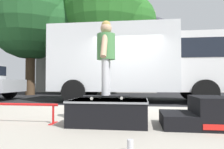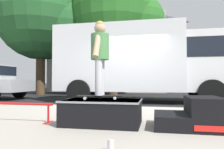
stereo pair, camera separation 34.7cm
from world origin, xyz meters
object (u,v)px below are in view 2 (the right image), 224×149
object	(u,v)px
box_truck	(144,60)
street_tree_neighbour	(118,15)
skateboard	(100,96)
skater_kid	(100,51)
grind_rail	(10,107)
skate_box	(102,111)
street_tree_main	(46,18)
soda_can	(111,146)
kicker_ramp	(194,115)

from	to	relation	value
box_truck	street_tree_neighbour	size ratio (longest dim) A/B	0.90
skateboard	skater_kid	world-z (taller)	skater_kid
skateboard	skater_kid	xyz separation A→B (m)	(0.00, -0.00, 0.77)
grind_rail	skateboard	world-z (taller)	skateboard
skateboard	box_truck	size ratio (longest dim) A/B	0.12
skate_box	street_tree_main	bearing A→B (deg)	123.70
skate_box	soda_can	bearing A→B (deg)	-72.58
skateboard	street_tree_main	bearing A→B (deg)	123.58
skateboard	box_truck	world-z (taller)	box_truck
soda_can	street_tree_neighbour	world-z (taller)	street_tree_neighbour
kicker_ramp	street_tree_neighbour	distance (m)	10.75
skateboard	street_tree_main	distance (m)	11.36
skateboard	skater_kid	distance (m)	0.77
kicker_ramp	skateboard	size ratio (longest dim) A/B	1.25
box_truck	skate_box	bearing A→B (deg)	-94.34
skater_kid	soda_can	distance (m)	1.89
box_truck	skateboard	bearing A→B (deg)	-95.00
grind_rail	street_tree_neighbour	size ratio (longest dim) A/B	0.22
skate_box	grind_rail	xyz separation A→B (m)	(-1.71, -0.06, 0.04)
skateboard	street_tree_main	xyz separation A→B (m)	(-5.84, 8.79, 4.21)
kicker_ramp	skateboard	bearing A→B (deg)	178.10
kicker_ramp	grind_rail	bearing A→B (deg)	-178.97
kicker_ramp	street_tree_neighbour	world-z (taller)	street_tree_neighbour
kicker_ramp	soda_can	world-z (taller)	kicker_ramp
grind_rail	street_tree_main	size ratio (longest dim) A/B	0.22
skateboard	grind_rail	bearing A→B (deg)	-176.30
grind_rail	skater_kid	distance (m)	1.92
soda_can	skater_kid	bearing A→B (deg)	108.98
street_tree_main	street_tree_neighbour	world-z (taller)	street_tree_main
skate_box	grind_rail	bearing A→B (deg)	-178.09
box_truck	street_tree_main	world-z (taller)	street_tree_main
skate_box	skateboard	size ratio (longest dim) A/B	1.59
skate_box	grind_rail	world-z (taller)	skate_box
skater_kid	street_tree_neighbour	xyz separation A→B (m)	(-1.29, 9.27, 3.52)
skate_box	kicker_ramp	xyz separation A→B (m)	(1.45, -0.00, -0.02)
kicker_ramp	box_truck	bearing A→B (deg)	100.99
box_truck	street_tree_main	bearing A→B (deg)	151.18
kicker_ramp	box_truck	size ratio (longest dim) A/B	0.15
kicker_ramp	box_truck	world-z (taller)	box_truck
kicker_ramp	skateboard	xyz separation A→B (m)	(-1.51, 0.05, 0.27)
box_truck	grind_rail	bearing A→B (deg)	-111.33
soda_can	kicker_ramp	bearing A→B (deg)	52.64
skate_box	box_truck	xyz separation A→B (m)	(0.41, 5.37, 1.36)
skate_box	soda_can	size ratio (longest dim) A/B	10.19
grind_rail	soda_can	xyz separation A→B (m)	(2.13, -1.29, -0.20)
skateboard	street_tree_main	size ratio (longest dim) A/B	0.10
street_tree_main	street_tree_neighbour	bearing A→B (deg)	6.02
street_tree_main	grind_rail	bearing A→B (deg)	-64.82
grind_rail	skater_kid	xyz separation A→B (m)	(1.65, 0.11, 0.98)
skateboard	soda_can	size ratio (longest dim) A/B	6.39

